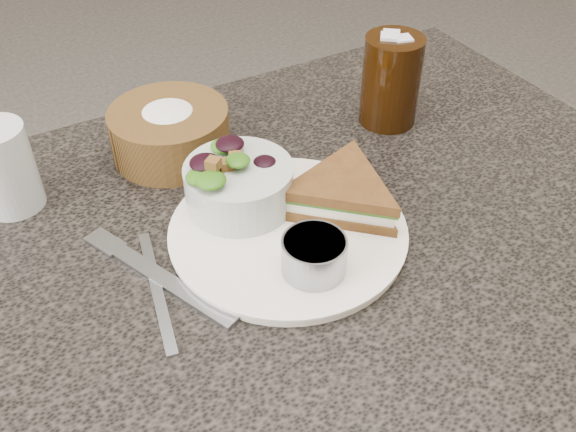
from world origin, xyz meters
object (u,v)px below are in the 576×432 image
Objects in this scene: dinner_plate at (288,232)px; cola_glass at (391,77)px; sandwich at (342,193)px; salad_bowl at (239,179)px; dressing_ramekin at (314,256)px; water_glass at (4,168)px; dining_table at (288,415)px; bread_basket at (169,125)px.

dinner_plate is 0.29m from cola_glass.
salad_bowl is at bearing -170.42° from sandwich.
dressing_ramekin reaches higher than dinner_plate.
salad_bowl is (-0.03, 0.07, 0.04)m from dinner_plate.
dinner_plate is at bearing -39.44° from water_glass.
bread_basket is (-0.06, 0.22, 0.42)m from dining_table.
water_glass is at bearing 141.31° from dining_table.
sandwich is at bearing -59.99° from bread_basket.
salad_bowl is 0.27m from water_glass.
sandwich is 1.03× the size of bread_basket.
dining_table is at bearing 54.44° from dinner_plate.
dinner_plate is at bearing -125.56° from dining_table.
dinner_plate is 0.08m from sandwich.
salad_bowl is (-0.03, 0.06, 0.42)m from dining_table.
dinner_plate is at bearing 82.95° from dressing_ramekin.
dinner_plate is 1.72× the size of bread_basket.
dining_table is 0.54m from water_glass.
bread_basket is at bearing 162.57° from sandwich.
dressing_ramekin is 0.64× the size of water_glass.
salad_bowl is 1.18× the size of water_glass.
sandwich is 2.33× the size of dressing_ramekin.
bread_basket is at bearing 1.96° from water_glass.
cola_glass is at bearing -13.95° from bread_basket.
water_glass is at bearing 147.69° from salad_bowl.
salad_bowl is 0.92× the size of cola_glass.
cola_glass is at bearing -7.57° from water_glass.
dinner_plate is at bearing -136.45° from sandwich.
dining_table is 0.43m from salad_bowl.
salad_bowl is at bearing -32.31° from water_glass.
sandwich is 0.11m from dressing_ramekin.
bread_basket reaches higher than sandwich.
dressing_ramekin is at bearing -96.29° from sandwich.
dining_table is 9.37× the size of water_glass.
water_glass is at bearing -178.04° from bread_basket.
cola_glass is at bearing 30.42° from dining_table.
sandwich is 0.25m from bread_basket.
salad_bowl is 0.82× the size of bread_basket.
cola_glass is (0.30, -0.07, 0.02)m from bread_basket.
bread_basket is 0.31m from cola_glass.
cola_glass reaches higher than dressing_ramekin.
bread_basket is (-0.13, 0.22, 0.01)m from sandwich.
salad_bowl is at bearing -80.50° from bread_basket.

